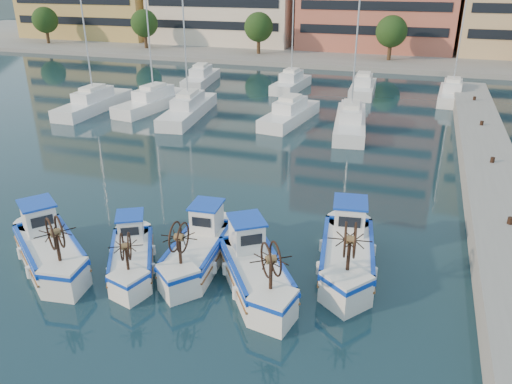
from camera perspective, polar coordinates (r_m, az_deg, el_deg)
The scene contains 8 objects.
ground at distance 20.93m, azimuth -9.27°, elevation -8.49°, with size 300.00×300.00×0.00m, color #1A3644.
quay at distance 26.08m, azimuth 26.27°, elevation -2.53°, with size 3.00×60.00×1.20m, color gray.
yacht_marina at distance 45.78m, azimuth 3.31°, elevation 10.40°, with size 39.80×22.40×11.50m.
fishing_boat_a at distance 22.14m, azimuth -22.60°, elevation -5.77°, with size 4.85×4.38×3.02m.
fishing_boat_b at distance 20.87m, azimuth -14.04°, elevation -6.82°, with size 3.29×4.16×2.52m.
fishing_boat_c at distance 20.70m, azimuth -6.52°, elevation -6.20°, with size 2.19×4.62×2.83m.
fishing_boat_d at distance 19.15m, azimuth -0.18°, elevation -8.59°, with size 4.16×4.83×2.96m.
fishing_boat_e at distance 20.51m, azimuth 10.42°, elevation -6.49°, with size 2.70×5.16×3.14m.
Camera 1 is at (8.70, -15.50, 11.05)m, focal length 35.00 mm.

